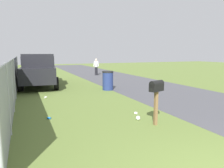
{
  "coord_description": "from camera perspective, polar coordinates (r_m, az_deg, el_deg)",
  "views": [
    {
      "loc": [
        -1.45,
        3.05,
        2.14
      ],
      "look_at": [
        4.57,
        0.45,
        1.16
      ],
      "focal_mm": 33.12,
      "sensor_mm": 36.0,
      "label": 1
    }
  ],
  "objects": [
    {
      "name": "road_asphalt",
      "position": [
        10.62,
        20.55,
        -3.64
      ],
      "size": [
        60.0,
        5.21,
        0.01
      ],
      "primitive_type": "cube",
      "color": "#47474C",
      "rests_on": "ground"
    },
    {
      "name": "mailbox",
      "position": [
        6.21,
        12.17,
        -1.52
      ],
      "size": [
        0.35,
        0.53,
        1.35
      ],
      "rotation": [
        0.0,
        0.0,
        0.35
      ],
      "color": "brown",
      "rests_on": "ground"
    },
    {
      "name": "pickup_truck",
      "position": [
        14.14,
        -19.43,
        3.85
      ],
      "size": [
        5.78,
        2.69,
        2.09
      ],
      "rotation": [
        0.0,
        0.0,
        3.03
      ],
      "color": "black",
      "rests_on": "ground"
    },
    {
      "name": "trash_bin",
      "position": [
        12.06,
        -1.16,
        0.98
      ],
      "size": [
        0.65,
        0.65,
        1.11
      ],
      "color": "navy",
      "rests_on": "ground"
    },
    {
      "name": "pedestrian",
      "position": [
        20.17,
        -4.39,
        5.06
      ],
      "size": [
        0.3,
        0.51,
        1.61
      ],
      "rotation": [
        0.0,
        0.0,
        5.74
      ],
      "color": "black",
      "rests_on": "ground"
    },
    {
      "name": "fence_section",
      "position": [
        10.65,
        -25.37,
        1.65
      ],
      "size": [
        14.35,
        0.07,
        1.9
      ],
      "color": "#9EA3A8",
      "rests_on": "ground"
    },
    {
      "name": "litter_cup_midfield_a",
      "position": [
        10.43,
        -17.88,
        -3.52
      ],
      "size": [
        0.12,
        0.13,
        0.08
      ],
      "primitive_type": "cylinder",
      "rotation": [
        0.0,
        1.57,
        2.13
      ],
      "color": "white",
      "rests_on": "ground"
    },
    {
      "name": "litter_bag_near_hydrant",
      "position": [
        6.79,
        7.19,
        -9.31
      ],
      "size": [
        0.14,
        0.14,
        0.14
      ],
      "primitive_type": "sphere",
      "color": "silver",
      "rests_on": "ground"
    },
    {
      "name": "litter_can_midfield_b",
      "position": [
        7.16,
        -16.99,
        -8.99
      ],
      "size": [
        0.12,
        0.14,
        0.07
      ],
      "primitive_type": "cylinder",
      "rotation": [
        0.0,
        1.57,
        1.0
      ],
      "color": "blue",
      "rests_on": "ground"
    },
    {
      "name": "litter_cup_by_mailbox",
      "position": [
        7.42,
        6.63,
        -7.99
      ],
      "size": [
        0.13,
        0.12,
        0.08
      ],
      "primitive_type": "cylinder",
      "rotation": [
        0.0,
        1.57,
        3.75
      ],
      "color": "white",
      "rests_on": "ground"
    }
  ]
}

